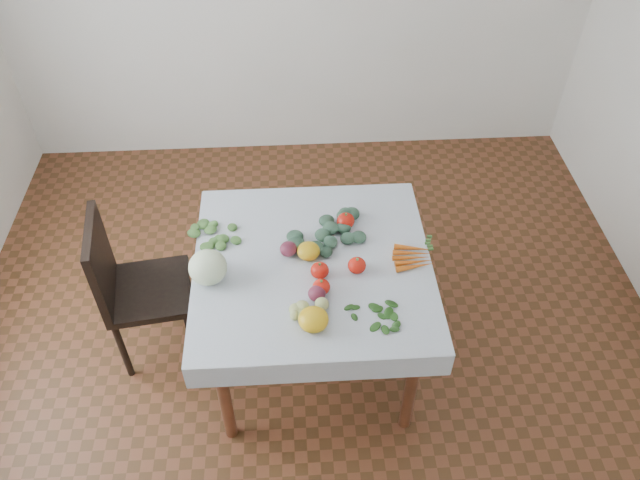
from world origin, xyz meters
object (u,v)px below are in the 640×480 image
object	(u,v)px
chair	(129,283)
cabbage	(208,267)
heirloom_back	(309,251)
table	(313,277)
carrot_bunch	(414,257)

from	to	relation	value
chair	cabbage	xyz separation A→B (m)	(0.45, -0.21, 0.31)
cabbage	heirloom_back	world-z (taller)	cabbage
chair	table	bearing A→B (deg)	-8.08
cabbage	carrot_bunch	size ratio (longest dim) A/B	0.94
carrot_bunch	heirloom_back	bearing A→B (deg)	174.50
cabbage	heirloom_back	size ratio (longest dim) A/B	1.60
table	carrot_bunch	bearing A→B (deg)	-0.63
chair	carrot_bunch	world-z (taller)	chair
table	carrot_bunch	world-z (taller)	carrot_bunch
table	heirloom_back	size ratio (longest dim) A/B	9.08
table	carrot_bunch	size ratio (longest dim) A/B	5.31
cabbage	carrot_bunch	xyz separation A→B (m)	(0.96, 0.07, -0.07)
heirloom_back	table	bearing A→B (deg)	-67.41
chair	carrot_bunch	xyz separation A→B (m)	(1.41, -0.14, 0.24)
table	heirloom_back	world-z (taller)	heirloom_back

